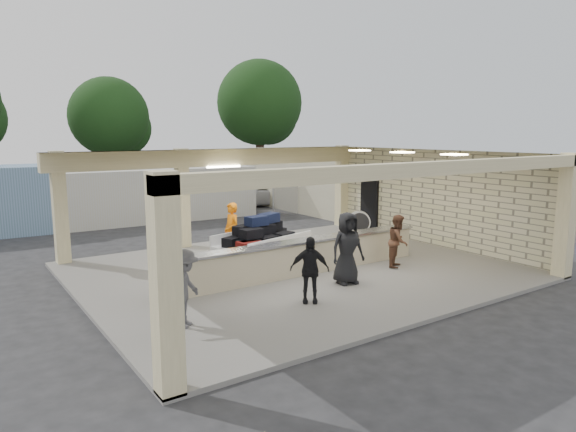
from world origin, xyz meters
TOP-DOWN VIEW (x-y plane):
  - ground at (0.00, 0.00)m, footprint 120.00×120.00m
  - pavilion at (0.21, 0.66)m, footprint 12.01×10.00m
  - baggage_counter at (0.00, -0.50)m, footprint 8.20×0.58m
  - luggage_cart at (-0.67, 0.87)m, footprint 2.98×2.24m
  - drum_fan at (4.95, 2.70)m, footprint 0.87×0.75m
  - baggage_handler at (-1.08, 1.95)m, footprint 0.37×0.67m
  - passenger_a at (2.70, -1.50)m, footprint 0.83×0.71m
  - passenger_b at (-1.45, -2.62)m, footprint 0.96×0.81m
  - passenger_c at (-4.50, -2.40)m, footprint 1.03×0.99m
  - passenger_d at (0.30, -1.94)m, footprint 0.99×0.53m
  - car_white_a at (6.78, 12.65)m, footprint 4.90×2.72m
  - car_white_b at (10.54, 12.81)m, footprint 4.34×2.61m
  - car_dark at (6.19, 15.26)m, footprint 4.71×4.43m
  - container_white at (-1.10, 11.15)m, footprint 11.35×2.84m
  - fence at (11.00, 9.00)m, footprint 12.06×0.06m
  - tree_mid at (2.32, 26.16)m, footprint 6.00×5.60m
  - tree_right at (14.32, 25.16)m, footprint 7.20×7.00m
  - adjacent_building at (9.50, 10.00)m, footprint 6.00×8.00m

SIDE VIEW (x-z plane):
  - ground at x=0.00m, z-range 0.00..0.00m
  - baggage_counter at x=0.00m, z-range 0.10..1.08m
  - drum_fan at x=4.95m, z-range 0.13..1.10m
  - car_white_b at x=10.54m, z-range 0.00..1.29m
  - car_white_a at x=6.78m, z-range 0.00..1.34m
  - car_dark at x=6.19m, z-range 0.00..1.60m
  - passenger_a at x=2.70m, z-range 0.10..1.68m
  - passenger_b at x=-1.45m, z-range 0.10..1.69m
  - passenger_c at x=-4.50m, z-range 0.10..1.74m
  - luggage_cart at x=-0.67m, z-range 0.16..1.71m
  - baggage_handler at x=-1.08m, z-range 0.10..1.94m
  - fence at x=11.00m, z-range 0.04..2.07m
  - passenger_d at x=0.30m, z-range 0.10..2.03m
  - container_white at x=-1.10m, z-range 0.00..2.44m
  - pavilion at x=0.21m, z-range -0.43..3.12m
  - adjacent_building at x=9.50m, z-range 0.00..3.20m
  - tree_mid at x=2.32m, z-range 0.96..8.96m
  - tree_right at x=14.32m, z-range 1.21..11.21m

